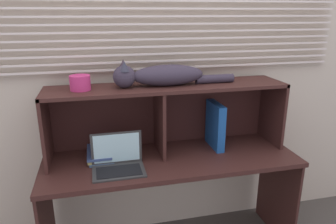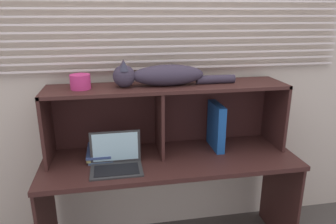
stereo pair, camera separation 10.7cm
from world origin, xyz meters
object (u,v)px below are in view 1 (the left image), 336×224
binder_upright (215,125)px  small_basket (80,83)px  laptop (118,162)px  book_stack (100,154)px  cat (161,75)px

binder_upright → small_basket: 0.94m
laptop → book_stack: (-0.10, 0.18, -0.02)m
cat → laptop: (-0.30, -0.18, -0.48)m
book_stack → small_basket: 0.48m
small_basket → laptop: bearing=-44.6°
cat → laptop: bearing=-148.8°
binder_upright → book_stack: size_ratio=1.19×
laptop → cat: bearing=31.2°
small_basket → book_stack: bearing=0.2°
binder_upright → small_basket: (-0.88, 0.00, 0.34)m
laptop → binder_upright: 0.72m
cat → book_stack: cat is taller
laptop → small_basket: size_ratio=2.51×
cat → small_basket: bearing=180.0°
laptop → binder_upright: (0.69, 0.18, 0.11)m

